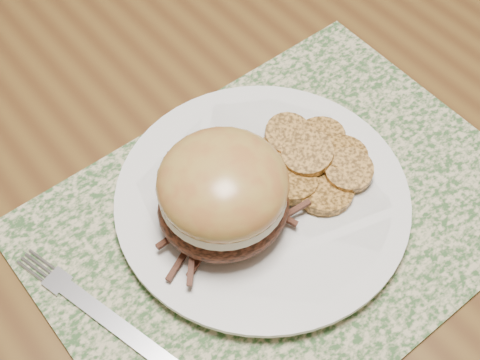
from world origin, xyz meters
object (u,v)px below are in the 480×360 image
object	(u,v)px
dining_table	(337,21)
pork_sandwich	(223,193)
dinner_plate	(262,200)
fork	(95,309)

from	to	relation	value
dining_table	pork_sandwich	bearing A→B (deg)	-149.76
pork_sandwich	dining_table	bearing A→B (deg)	47.01
dining_table	dinner_plate	bearing A→B (deg)	-146.12
dinner_plate	fork	distance (m)	0.18
pork_sandwich	fork	size ratio (longest dim) A/B	0.83
pork_sandwich	fork	bearing A→B (deg)	-165.40
dining_table	dinner_plate	size ratio (longest dim) A/B	5.77
dining_table	pork_sandwich	distance (m)	0.43
dinner_plate	pork_sandwich	distance (m)	0.07
dining_table	fork	world-z (taller)	fork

